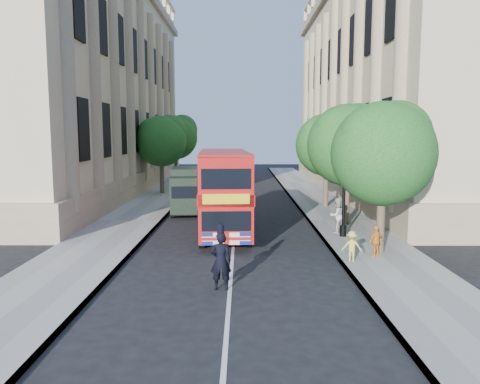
{
  "coord_description": "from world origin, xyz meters",
  "views": [
    {
      "loc": [
        0.37,
        -15.03,
        4.76
      ],
      "look_at": [
        0.29,
        4.88,
        2.3
      ],
      "focal_mm": 35.0,
      "sensor_mm": 36.0,
      "label": 1
    }
  ],
  "objects_px": {
    "lamp_post": "(344,184)",
    "woman_pedestrian": "(337,216)",
    "box_van": "(188,191)",
    "police_constable": "(221,261)",
    "double_decker_bus": "(224,189)"
  },
  "relations": [
    {
      "from": "lamp_post",
      "to": "woman_pedestrian",
      "type": "height_order",
      "value": "lamp_post"
    },
    {
      "from": "lamp_post",
      "to": "box_van",
      "type": "bearing_deg",
      "value": 138.47
    },
    {
      "from": "lamp_post",
      "to": "police_constable",
      "type": "distance_m",
      "value": 8.98
    },
    {
      "from": "lamp_post",
      "to": "police_constable",
      "type": "height_order",
      "value": "lamp_post"
    },
    {
      "from": "lamp_post",
      "to": "double_decker_bus",
      "type": "relative_size",
      "value": 0.61
    },
    {
      "from": "woman_pedestrian",
      "to": "police_constable",
      "type": "bearing_deg",
      "value": 31.91
    },
    {
      "from": "box_van",
      "to": "woman_pedestrian",
      "type": "relative_size",
      "value": 2.96
    },
    {
      "from": "double_decker_bus",
      "to": "woman_pedestrian",
      "type": "distance_m",
      "value": 5.52
    },
    {
      "from": "double_decker_bus",
      "to": "woman_pedestrian",
      "type": "xyz_separation_m",
      "value": [
        5.36,
        -0.5,
        -1.19
      ]
    },
    {
      "from": "double_decker_bus",
      "to": "police_constable",
      "type": "relative_size",
      "value": 4.71
    },
    {
      "from": "lamp_post",
      "to": "box_van",
      "type": "xyz_separation_m",
      "value": [
        -7.89,
        6.99,
        -1.18
      ]
    },
    {
      "from": "double_decker_bus",
      "to": "woman_pedestrian",
      "type": "relative_size",
      "value": 5.13
    },
    {
      "from": "double_decker_bus",
      "to": "woman_pedestrian",
      "type": "height_order",
      "value": "double_decker_bus"
    },
    {
      "from": "box_van",
      "to": "police_constable",
      "type": "xyz_separation_m",
      "value": [
        2.61,
        -14.07,
        -0.43
      ]
    },
    {
      "from": "lamp_post",
      "to": "police_constable",
      "type": "xyz_separation_m",
      "value": [
        -5.28,
        -7.08,
        -1.61
      ]
    }
  ]
}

